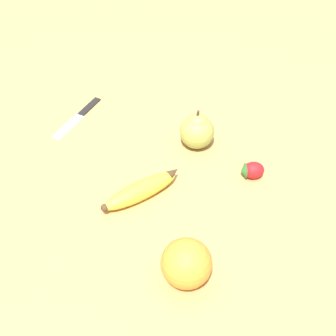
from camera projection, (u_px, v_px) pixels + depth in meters
ground_plane at (147, 147)px, 1.02m from camera, size 3.00×3.00×0.00m
banana at (141, 190)px, 0.90m from camera, size 0.17×0.10×0.04m
orange at (186, 263)px, 0.75m from camera, size 0.08×0.08×0.08m
pear at (197, 130)px, 1.00m from camera, size 0.07×0.07×0.09m
strawberry at (252, 170)px, 0.95m from camera, size 0.06×0.06×0.03m
paring_knife at (79, 116)px, 1.10m from camera, size 0.17×0.04×0.01m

